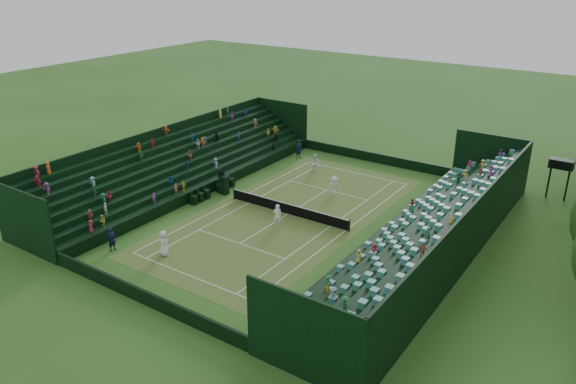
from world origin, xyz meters
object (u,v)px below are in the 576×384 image
Objects in this scene: umpire_chair at (224,183)px; player_far_west at (316,164)px; player_near_west at (164,243)px; player_far_east at (334,185)px; tennis_net at (288,208)px; player_near_east at (278,216)px.

player_far_west is (3.94, 9.29, -0.14)m from umpire_chair.
player_near_west is 1.12× the size of player_far_east.
tennis_net is 6.81× the size of player_far_east.
player_near_east reaches higher than player_far_west.
player_near_east is at bearing -105.84° from player_near_west.
player_far_east is at bearing 80.46° from tennis_net.
player_far_west is at bearing 67.00° from umpire_chair.
player_far_west reaches higher than player_near_west.
player_near_east reaches higher than tennis_net.
tennis_net is 6.07× the size of player_far_west.
player_far_west is at bearing 108.76° from tennis_net.
tennis_net is at bearing -97.42° from player_near_west.
player_far_west is at bearing 101.68° from player_far_east.
player_far_west is (0.06, 20.49, 0.01)m from player_near_west.
tennis_net is 2.57m from player_near_east.
player_near_east is at bearing -90.46° from player_far_west.
tennis_net is 5.98× the size of player_near_east.
tennis_net is at bearing -89.77° from player_far_west.
player_near_west is 0.99× the size of player_far_west.
player_near_east is (0.66, -2.44, 0.45)m from tennis_net.
player_far_east is (0.33, 8.37, -0.12)m from player_near_east.
tennis_net is 7.27m from umpire_chair.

